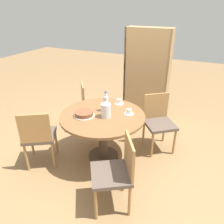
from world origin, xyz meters
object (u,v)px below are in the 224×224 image
Objects in this scene: bookshelf at (146,78)px; cake_main at (84,114)px; chair_d at (91,105)px; chair_c at (158,121)px; water_bottle at (106,103)px; cup_b at (129,112)px; cup_a at (119,102)px; chair_b at (116,171)px; chair_a at (39,136)px; coffee_pot at (106,110)px.

bookshelf is 6.18× the size of cake_main.
chair_d is at bearing 114.45° from cake_main.
chair_c is 2.94× the size of water_bottle.
cup_a is at bearing 135.05° from cup_b.
chair_c is (0.13, 1.31, 0.00)m from chair_b.
chair_a and chair_b have the same top height.
cup_b is (-0.34, -0.42, 0.27)m from chair_c.
cup_a is (0.64, -0.24, 0.27)m from chair_d.
cup_a and cup_b have the same top height.
cake_main is at bearing 167.64° from chair_d.
chair_c is 0.93m from coffee_pot.
cup_b is (0.33, 0.05, -0.09)m from water_bottle.
cup_a is at bearing 85.38° from bookshelf.
chair_c is at bearing 14.98° from cup_a.
bookshelf is (-0.51, 0.94, 0.34)m from chair_c.
chair_c is at bearing 35.15° from water_bottle.
chair_d is 2.94× the size of water_bottle.
chair_b and chair_d have the same top height.
chair_a and chair_c have the same top height.
chair_a is 2.26m from bookshelf.
coffee_pot reaches higher than cup_b.
chair_a is 3.12× the size of cake_main.
coffee_pot is at bearing -170.92° from chair_c.
water_bottle is at bearing -170.72° from chair_d.
cake_main is 2.05× the size of cup_a.
water_bottle is 0.34m from cake_main.
cake_main is 0.62m from cup_b.
coffee_pot is 0.31m from cake_main.
cake_main is at bearing -115.17° from cup_a.
water_bottle reaches higher than coffee_pot.
chair_a reaches higher than cake_main.
chair_a is 0.99m from coffee_pot.
water_bottle is (-0.67, -0.47, 0.36)m from chair_c.
chair_c is 0.50× the size of bookshelf.
water_bottle is (-0.16, -1.41, 0.02)m from bookshelf.
water_bottle reaches higher than chair_c.
coffee_pot is at bearing 179.22° from chair_a.
cup_a is (0.07, 0.31, -0.09)m from water_bottle.
cup_b is (0.53, 0.32, -0.00)m from cake_main.
cake_main is at bearing -175.60° from chair_a.
coffee_pot reaches higher than chair_b.
bookshelf reaches higher than cake_main.
coffee_pot reaches higher than cup_a.
cup_b is at bearing 31.18° from cake_main.
cake_main is (-0.87, -0.74, 0.27)m from chair_c.
bookshelf is 7.41× the size of coffee_pot.
chair_b is at bearing 139.18° from chair_a.
bookshelf is 1.11m from cup_a.
coffee_pot is (-0.45, 0.67, 0.34)m from chair_b.
chair_d is (-1.24, 0.08, 0.00)m from chair_c.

